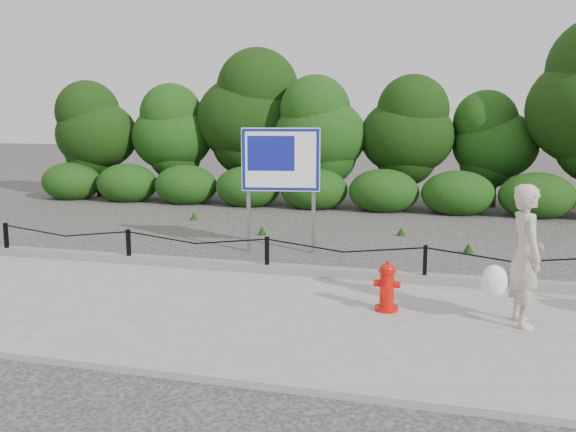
% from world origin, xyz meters
% --- Properties ---
extents(ground, '(90.00, 90.00, 0.00)m').
position_xyz_m(ground, '(0.00, 0.00, 0.00)').
color(ground, '#2D2B28').
rests_on(ground, ground).
extents(sidewalk, '(14.00, 4.00, 0.08)m').
position_xyz_m(sidewalk, '(0.00, -2.00, 0.04)').
color(sidewalk, gray).
rests_on(sidewalk, ground).
extents(curb, '(14.00, 0.22, 0.14)m').
position_xyz_m(curb, '(0.00, 0.05, 0.15)').
color(curb, slate).
rests_on(curb, sidewalk).
extents(chain_barrier, '(10.06, 0.06, 0.60)m').
position_xyz_m(chain_barrier, '(0.00, 0.00, 0.46)').
color(chain_barrier, black).
rests_on(chain_barrier, sidewalk).
extents(treeline, '(19.99, 3.90, 5.07)m').
position_xyz_m(treeline, '(0.72, 8.92, 2.51)').
color(treeline, black).
rests_on(treeline, ground).
extents(fire_hydrant, '(0.34, 0.35, 0.66)m').
position_xyz_m(fire_hydrant, '(2.08, -1.46, 0.39)').
color(fire_hydrant, red).
rests_on(fire_hydrant, sidewalk).
extents(pedestrian, '(0.77, 0.70, 1.72)m').
position_xyz_m(pedestrian, '(3.71, -1.59, 0.92)').
color(pedestrian, '#B9AF9E').
rests_on(pedestrian, sidewalk).
extents(advertising_sign, '(1.48, 0.35, 2.39)m').
position_xyz_m(advertising_sign, '(-0.31, 1.89, 1.69)').
color(advertising_sign, slate).
rests_on(advertising_sign, ground).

